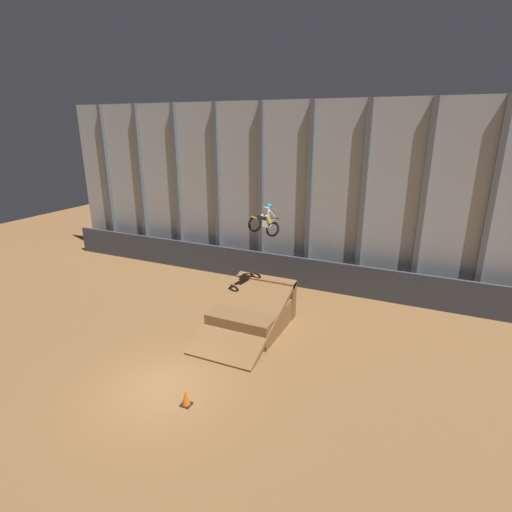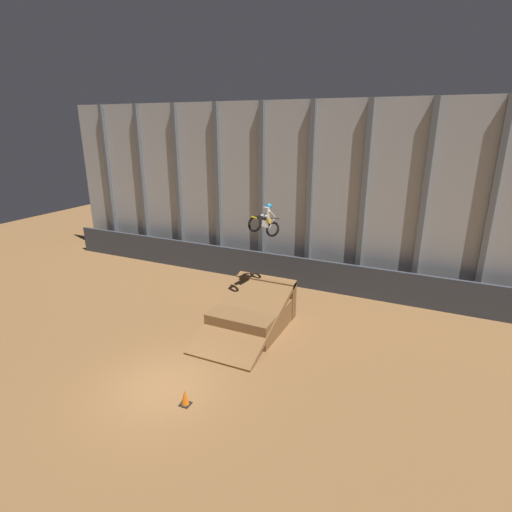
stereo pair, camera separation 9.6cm
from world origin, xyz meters
name	(u,v)px [view 1 (the left image)]	position (x,y,z in m)	size (l,w,h in m)	color
ground_plane	(162,388)	(0.00, 0.00, 0.00)	(60.00, 60.00, 0.00)	olive
arena_back_wall	(285,194)	(0.00, 12.42, 5.24)	(32.00, 0.40, 10.48)	#ADB2B7
lower_barrier	(277,269)	(0.00, 11.24, 0.90)	(31.36, 0.20, 1.81)	#383D47
dirt_ramp	(253,312)	(1.00, 5.74, 0.69)	(3.08, 5.32, 2.06)	brown
rider_bike_solo	(265,221)	(1.32, 6.33, 5.00)	(1.11, 1.80, 1.65)	black
traffic_cone_near_ramp	(186,398)	(1.33, -0.41, 0.28)	(0.36, 0.36, 0.58)	black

